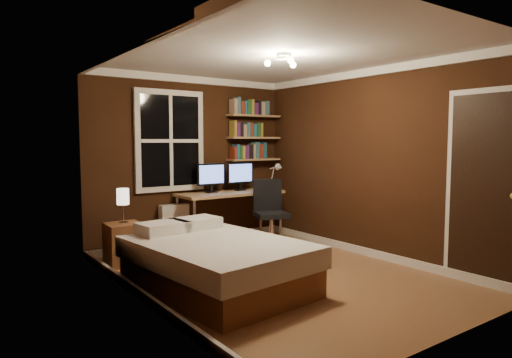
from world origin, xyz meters
TOP-DOWN VIEW (x-y plane):
  - floor at (0.00, 0.00)m, footprint 4.20×4.20m
  - wall_back at (0.00, 2.10)m, footprint 3.20×0.04m
  - wall_left at (-1.60, 0.00)m, footprint 0.04×4.20m
  - wall_right at (1.60, 0.00)m, footprint 0.04×4.20m
  - ceiling at (0.00, 0.00)m, footprint 3.20×4.20m
  - window at (-0.35, 2.06)m, footprint 1.06×0.06m
  - door at (1.59, -1.55)m, footprint 0.03×0.82m
  - ceiling_fixture at (0.00, -0.10)m, footprint 0.44×0.44m
  - bookshelf_lower at (1.08, 1.98)m, footprint 0.92×0.22m
  - books_row_lower at (1.08, 1.98)m, footprint 0.60×0.16m
  - bookshelf_middle at (1.08, 1.98)m, footprint 0.92×0.22m
  - books_row_middle at (1.08, 1.98)m, footprint 0.54×0.16m
  - bookshelf_upper at (1.08, 1.98)m, footprint 0.92×0.22m
  - books_row_upper at (1.08, 1.98)m, footprint 0.60×0.16m
  - bed at (-0.81, 0.01)m, footprint 1.56×2.03m
  - nightstand at (-1.26, 1.49)m, footprint 0.44×0.44m
  - bedside_lamp at (-1.26, 1.49)m, footprint 0.15×0.15m
  - radiator at (-0.34, 1.99)m, footprint 0.42×0.15m
  - desk at (0.50, 1.77)m, footprint 1.64×0.62m
  - monitor_left at (0.21, 1.85)m, footprint 0.46×0.12m
  - monitor_right at (0.73, 1.85)m, footprint 0.46×0.12m
  - desk_lamp at (1.23, 1.61)m, footprint 0.14×0.32m
  - office_chair at (0.80, 1.17)m, footprint 0.57×0.57m

SIDE VIEW (x-z plane):
  - floor at x=0.00m, z-range 0.00..0.00m
  - nightstand at x=-1.26m, z-range 0.00..0.53m
  - bed at x=-0.81m, z-range -0.05..0.60m
  - radiator at x=-0.34m, z-range 0.00..0.63m
  - office_chair at x=0.80m, z-range -0.12..0.87m
  - desk at x=0.50m, z-range 0.33..1.11m
  - bedside_lamp at x=-1.26m, z-range 0.53..0.96m
  - monitor_left at x=0.21m, z-range 0.78..1.22m
  - monitor_right at x=0.73m, z-range 0.78..1.22m
  - desk_lamp at x=1.23m, z-range 0.78..1.22m
  - door at x=1.59m, z-range 0.00..2.05m
  - wall_back at x=0.00m, z-range 0.00..2.50m
  - wall_left at x=-1.60m, z-range 0.00..2.50m
  - wall_right at x=1.60m, z-range 0.00..2.50m
  - bookshelf_lower at x=1.08m, z-range 1.24..1.26m
  - books_row_lower at x=1.08m, z-range 1.26..1.49m
  - window at x=-0.35m, z-range 0.82..2.28m
  - bookshelf_middle at x=1.08m, z-range 1.59..1.61m
  - books_row_middle at x=1.08m, z-range 1.61..1.84m
  - bookshelf_upper at x=1.08m, z-range 1.94..1.96m
  - books_row_upper at x=1.08m, z-range 1.96..2.20m
  - ceiling_fixture at x=0.00m, z-range 2.31..2.49m
  - ceiling at x=0.00m, z-range 2.49..2.51m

